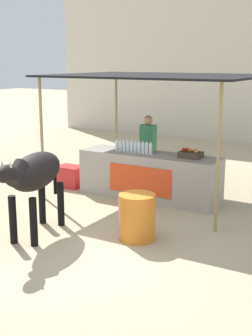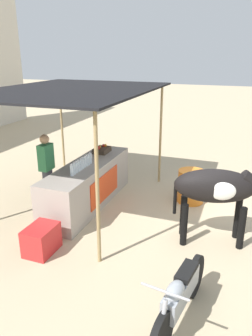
{
  "view_description": "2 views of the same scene",
  "coord_description": "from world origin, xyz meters",
  "px_view_note": "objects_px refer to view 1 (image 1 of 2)",
  "views": [
    {
      "loc": [
        4.44,
        -6.18,
        2.85
      ],
      "look_at": [
        0.03,
        1.22,
        0.85
      ],
      "focal_mm": 50.0,
      "sensor_mm": 36.0,
      "label": 1
    },
    {
      "loc": [
        -6.04,
        -0.95,
        3.26
      ],
      "look_at": [
        0.31,
        1.41,
        0.86
      ],
      "focal_mm": 35.0,
      "sensor_mm": 36.0,
      "label": 2
    }
  ],
  "objects_px": {
    "stall_counter": "(149,176)",
    "vendor_behind_counter": "(148,151)",
    "cow": "(34,175)",
    "fruit_crate": "(191,154)",
    "cooler_box": "(70,176)",
    "water_barrel": "(137,217)"
  },
  "relations": [
    {
      "from": "stall_counter",
      "to": "fruit_crate",
      "type": "height_order",
      "value": "fruit_crate"
    },
    {
      "from": "stall_counter",
      "to": "vendor_behind_counter",
      "type": "distance_m",
      "value": 0.94
    },
    {
      "from": "fruit_crate",
      "to": "water_barrel",
      "type": "bearing_deg",
      "value": -89.24
    },
    {
      "from": "vendor_behind_counter",
      "to": "cow",
      "type": "distance_m",
      "value": 3.59
    },
    {
      "from": "stall_counter",
      "to": "vendor_behind_counter",
      "type": "height_order",
      "value": "vendor_behind_counter"
    },
    {
      "from": "vendor_behind_counter",
      "to": "cooler_box",
      "type": "relative_size",
      "value": 2.75
    },
    {
      "from": "stall_counter",
      "to": "water_barrel",
      "type": "xyz_separation_m",
      "value": [
        0.92,
        -2.13,
        -0.1
      ]
    },
    {
      "from": "cooler_box",
      "to": "vendor_behind_counter",
      "type": "bearing_deg",
      "value": 28.62
    },
    {
      "from": "water_barrel",
      "to": "cow",
      "type": "height_order",
      "value": "cow"
    },
    {
      "from": "stall_counter",
      "to": "cooler_box",
      "type": "relative_size",
      "value": 5.0
    },
    {
      "from": "fruit_crate",
      "to": "vendor_behind_counter",
      "type": "distance_m",
      "value": 1.51
    },
    {
      "from": "cooler_box",
      "to": "cow",
      "type": "distance_m",
      "value": 3.16
    },
    {
      "from": "cooler_box",
      "to": "water_barrel",
      "type": "bearing_deg",
      "value": -34.98
    },
    {
      "from": "cow",
      "to": "water_barrel",
      "type": "bearing_deg",
      "value": 24.5
    },
    {
      "from": "vendor_behind_counter",
      "to": "cow",
      "type": "relative_size",
      "value": 0.89
    },
    {
      "from": "stall_counter",
      "to": "cooler_box",
      "type": "xyz_separation_m",
      "value": [
        -1.99,
        -0.1,
        -0.24
      ]
    },
    {
      "from": "stall_counter",
      "to": "cooler_box",
      "type": "distance_m",
      "value": 2.01
    },
    {
      "from": "cooler_box",
      "to": "cow",
      "type": "bearing_deg",
      "value": -63.14
    },
    {
      "from": "vendor_behind_counter",
      "to": "cow",
      "type": "xyz_separation_m",
      "value": [
        -0.17,
        -3.58,
        0.18
      ]
    },
    {
      "from": "cooler_box",
      "to": "cow",
      "type": "xyz_separation_m",
      "value": [
        1.38,
        -2.73,
        0.79
      ]
    },
    {
      "from": "cow",
      "to": "stall_counter",
      "type": "bearing_deg",
      "value": 77.93
    },
    {
      "from": "vendor_behind_counter",
      "to": "cow",
      "type": "bearing_deg",
      "value": -92.78
    }
  ]
}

